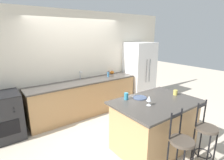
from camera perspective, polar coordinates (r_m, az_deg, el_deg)
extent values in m
plane|color=beige|center=(4.65, -6.46, -12.32)|extent=(18.00, 18.00, 0.00)
cube|color=beige|center=(4.81, -11.11, 5.45)|extent=(6.00, 0.07, 2.70)
cube|color=tan|center=(4.77, -8.89, -5.82)|extent=(2.90, 0.64, 0.89)
cube|color=#47423D|center=(4.63, -9.12, -0.47)|extent=(2.94, 0.68, 0.03)
cube|color=black|center=(4.62, -9.13, -0.33)|extent=(0.56, 0.35, 0.01)
cylinder|color=#ADAFB5|center=(4.78, -10.38, 1.57)|extent=(0.02, 0.02, 0.22)
cylinder|color=#ADAFB5|center=(4.71, -10.12, 2.62)|extent=(0.02, 0.12, 0.02)
cube|color=tan|center=(3.46, 13.64, -14.35)|extent=(1.41, 0.94, 0.92)
cube|color=#47423D|center=(3.26, 14.16, -7.02)|extent=(1.53, 1.06, 0.03)
cube|color=white|center=(5.71, 8.88, 2.71)|extent=(0.86, 0.72, 1.85)
cylinder|color=#939399|center=(5.39, 11.24, 2.86)|extent=(0.02, 0.02, 0.70)
cylinder|color=#939399|center=(5.49, 12.22, 3.03)|extent=(0.02, 0.02, 0.70)
cube|color=#28282B|center=(4.28, -32.46, -10.26)|extent=(0.77, 0.69, 0.95)
cube|color=black|center=(4.01, -31.81, -13.64)|extent=(0.55, 0.01, 0.30)
cylinder|color=black|center=(3.86, -29.41, -8.15)|extent=(0.03, 0.02, 0.03)
cylinder|color=black|center=(3.89, -29.27, -9.18)|extent=(0.03, 0.02, 0.03)
cylinder|color=black|center=(3.10, 20.48, -21.75)|extent=(0.02, 0.02, 0.65)
cylinder|color=#4C4238|center=(2.77, 21.89, -18.10)|extent=(0.34, 0.34, 0.04)
cylinder|color=black|center=(2.62, 18.58, -14.10)|extent=(0.02, 0.02, 0.40)
cylinder|color=black|center=(2.81, 21.56, -12.36)|extent=(0.02, 0.02, 0.40)
cube|color=black|center=(2.66, 20.38, -10.77)|extent=(0.24, 0.02, 0.04)
cylinder|color=black|center=(3.28, 28.79, -20.49)|extent=(0.02, 0.02, 0.65)
cylinder|color=black|center=(3.48, 30.63, -18.64)|extent=(0.02, 0.02, 0.65)
cylinder|color=black|center=(3.36, 24.85, -19.04)|extent=(0.02, 0.02, 0.65)
cylinder|color=black|center=(3.55, 26.88, -17.35)|extent=(0.02, 0.02, 0.65)
torus|color=black|center=(3.48, 27.54, -20.47)|extent=(0.26, 0.26, 0.02)
cylinder|color=#4C4238|center=(3.25, 28.55, -13.73)|extent=(0.34, 0.34, 0.04)
cylinder|color=black|center=(3.10, 26.02, -10.23)|extent=(0.02, 0.02, 0.40)
cylinder|color=black|center=(3.30, 28.06, -8.92)|extent=(0.02, 0.02, 0.40)
cube|color=black|center=(3.15, 27.35, -7.43)|extent=(0.24, 0.02, 0.04)
cylinder|color=#425170|center=(3.34, 9.05, -5.71)|extent=(0.26, 0.26, 0.01)
torus|color=#425170|center=(3.34, 9.05, -5.62)|extent=(0.25, 0.25, 0.01)
cylinder|color=white|center=(3.05, 11.89, -8.06)|extent=(0.08, 0.08, 0.00)
cylinder|color=white|center=(3.03, 11.93, -7.35)|extent=(0.01, 0.01, 0.08)
cone|color=white|center=(3.00, 12.01, -5.88)|extent=(0.08, 0.08, 0.09)
cylinder|color=#C1B251|center=(3.67, 20.00, -3.84)|extent=(0.08, 0.08, 0.10)
torus|color=#C1B251|center=(3.70, 20.36, -3.68)|extent=(0.07, 0.01, 0.07)
cylinder|color=teal|center=(3.22, 4.66, -5.31)|extent=(0.08, 0.08, 0.13)
ellipsoid|color=orange|center=(5.32, -0.01, 2.49)|extent=(0.12, 0.12, 0.10)
cylinder|color=brown|center=(5.30, -0.01, 3.11)|extent=(0.02, 0.02, 0.02)
cylinder|color=teal|center=(4.96, -1.25, 1.84)|extent=(0.05, 0.05, 0.14)
cylinder|color=black|center=(4.94, -1.25, 2.84)|extent=(0.02, 0.02, 0.04)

